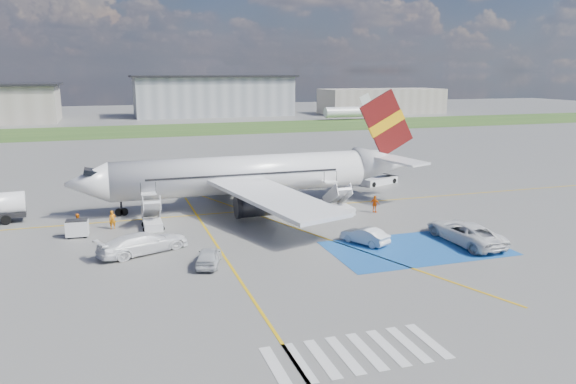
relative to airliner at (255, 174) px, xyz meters
name	(u,v)px	position (x,y,z in m)	size (l,w,h in m)	color
ground	(282,246)	(-1.51, -14.00, -3.39)	(400.00, 400.00, 0.00)	#60605E
grass_strip	(162,130)	(-1.51, 81.00, -3.39)	(400.00, 30.00, 0.01)	#2D4C1E
taxiway_line_main	(246,211)	(-1.51, -2.00, -3.39)	(120.00, 0.20, 0.01)	gold
taxiway_line_cross	(253,300)	(-6.51, -24.00, -3.39)	(0.20, 60.00, 0.01)	gold
taxiway_line_diag	(246,211)	(-1.51, -2.00, -3.39)	(0.20, 60.00, 0.01)	gold
staging_box	(417,248)	(8.49, -18.00, -3.39)	(14.00, 8.00, 0.01)	#1A529F
crosswalk	(356,353)	(-3.31, -32.00, -3.39)	(9.00, 4.00, 0.01)	silver
terminal_centre	(213,96)	(18.49, 121.00, 2.61)	(48.00, 18.00, 12.00)	gray
terminal_east	(381,101)	(73.49, 114.00, 0.61)	(40.00, 16.00, 8.00)	gray
airliner	(255,174)	(0.00, 0.00, 0.00)	(36.81, 32.95, 11.92)	silver
airstairs_fwd	(152,221)	(-11.01, -5.30, -2.77)	(1.90, 5.20, 3.60)	silver
airstairs_aft	(342,206)	(7.49, -5.30, -2.77)	(1.90, 5.20, 3.60)	silver
gpu_cart	(77,229)	(-17.32, -6.29, -2.71)	(1.91, 1.31, 1.53)	silver
belt_loader	(379,181)	(17.65, 6.28, -2.99)	(5.60, 3.50, 1.63)	silver
car_silver_a	(209,256)	(-7.97, -16.81, -2.71)	(1.61, 3.99, 1.36)	silver
car_silver_b	(365,236)	(5.09, -15.56, -2.71)	(1.45, 4.16, 1.37)	silver
van_white_a	(465,229)	(13.11, -17.74, -2.23)	(2.86, 6.21, 2.33)	white
van_white_b	(143,240)	(-12.25, -12.36, -2.33)	(2.21, 5.45, 2.13)	white
crew_fwd	(113,220)	(-14.41, -4.58, -2.56)	(0.61, 0.40, 1.67)	orange
crew_nose	(78,222)	(-17.34, -4.26, -2.62)	(0.75, 0.59, 1.55)	orange
crew_aft	(375,204)	(10.58, -6.48, -2.53)	(1.01, 0.42, 1.72)	orange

